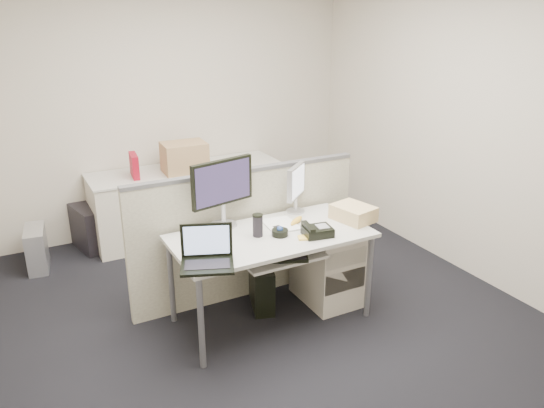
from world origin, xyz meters
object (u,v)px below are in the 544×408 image
monitor_main (223,193)px  laptop (207,249)px  desk (271,242)px  desk_phone (318,231)px

monitor_main → laptop: bearing=-134.3°
desk → monitor_main: size_ratio=2.79×
laptop → desk_phone: 0.93m
desk → laptop: 0.71m
desk_phone → desk: bearing=158.7°
laptop → desk_phone: bearing=27.5°
monitor_main → desk_phone: (0.55, -0.50, -0.24)m
desk → monitor_main: bearing=128.0°
monitor_main → desk_phone: size_ratio=2.57×
desk → desk_phone: (0.30, -0.18, 0.10)m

